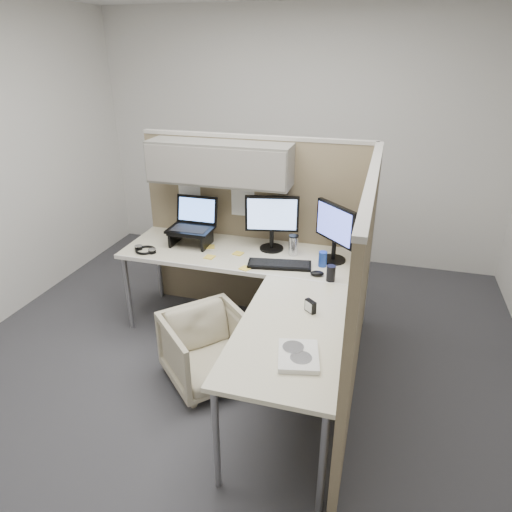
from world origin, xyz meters
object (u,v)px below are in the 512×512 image
(office_chair, at_px, (208,346))
(keyboard, at_px, (279,265))
(desk, at_px, (255,283))
(monitor_left, at_px, (272,219))

(office_chair, relative_size, keyboard, 1.20)
(keyboard, bearing_deg, office_chair, -133.62)
(desk, relative_size, office_chair, 3.39)
(desk, height_order, monitor_left, monitor_left)
(keyboard, bearing_deg, monitor_left, 105.72)
(desk, relative_size, monitor_left, 4.29)
(office_chair, distance_m, keyboard, 0.83)
(keyboard, bearing_deg, desk, -127.46)
(monitor_left, height_order, keyboard, monitor_left)
(desk, distance_m, office_chair, 0.58)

